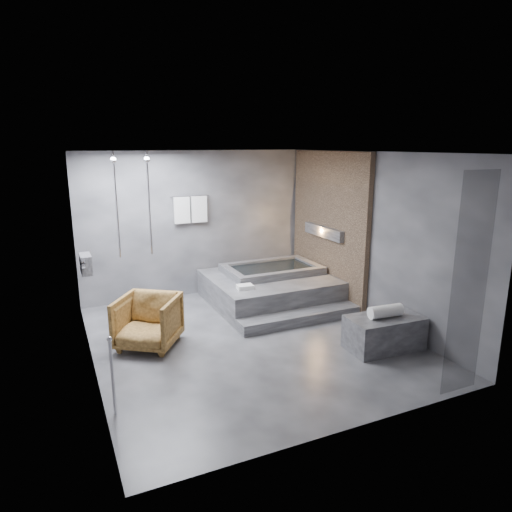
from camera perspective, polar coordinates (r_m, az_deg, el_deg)
name	(u,v)px	position (r m, az deg, el deg)	size (l,w,h in m)	color
room	(266,224)	(6.96, 1.30, 4.04)	(5.00, 5.04, 2.82)	#303033
tub_deck	(269,289)	(8.65, 1.67, -4.11)	(2.20, 2.00, 0.50)	#363638
tub_step	(300,318)	(7.73, 5.56, -7.67)	(2.20, 0.36, 0.18)	#363638
concrete_bench	(384,332)	(6.99, 15.72, -9.19)	(1.08, 0.60, 0.49)	#333335
driftwood_chair	(148,322)	(6.93, -13.35, -7.98)	(0.82, 0.85, 0.77)	#4E3213
rolled_towel	(386,311)	(6.85, 15.89, -6.66)	(0.18, 0.18, 0.51)	white
deck_towel	(245,287)	(7.82, -1.39, -3.88)	(0.27, 0.20, 0.07)	white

